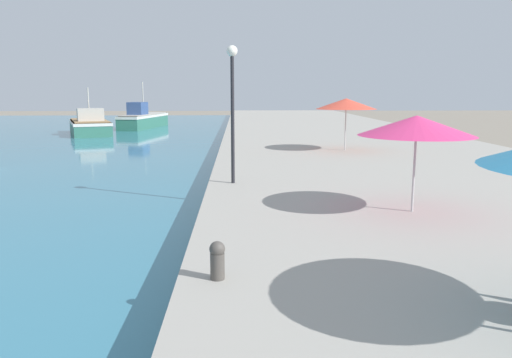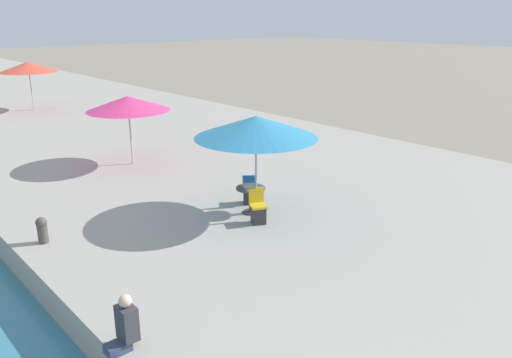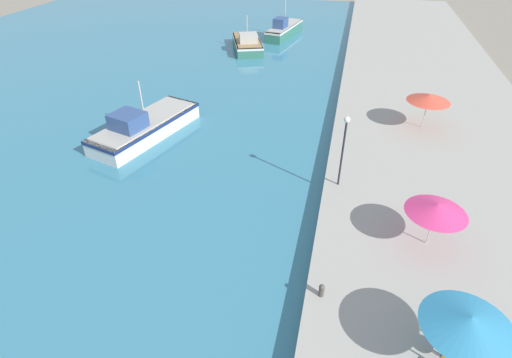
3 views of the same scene
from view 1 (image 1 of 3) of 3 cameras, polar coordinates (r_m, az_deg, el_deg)
The scene contains 7 objects.
quay_promenade at distance 35.13m, azimuth 9.47°, elevation 4.23°, with size 16.00×90.00×0.79m.
fishing_boat_mid at distance 46.90m, azimuth -18.45°, elevation 5.85°, with size 5.63×8.29×4.10m.
fishing_boat_far at distance 53.30m, azimuth -12.77°, elevation 6.70°, with size 3.87×9.30×4.74m.
cafe_umbrella_white at distance 13.33m, azimuth 17.88°, elevation 5.82°, with size 2.95×2.95×2.49m.
cafe_umbrella_striped at distance 26.63m, azimuth 10.27°, elevation 8.46°, with size 3.17×3.17×2.70m.
mooring_bollard at distance 8.41m, azimuth -4.44°, elevation -9.11°, with size 0.26×0.26×0.65m.
lamppost at distance 16.74m, azimuth -2.72°, elevation 10.02°, with size 0.36×0.36×4.56m.
Camera 1 is at (1.05, 2.75, 3.90)m, focal length 35.00 mm.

